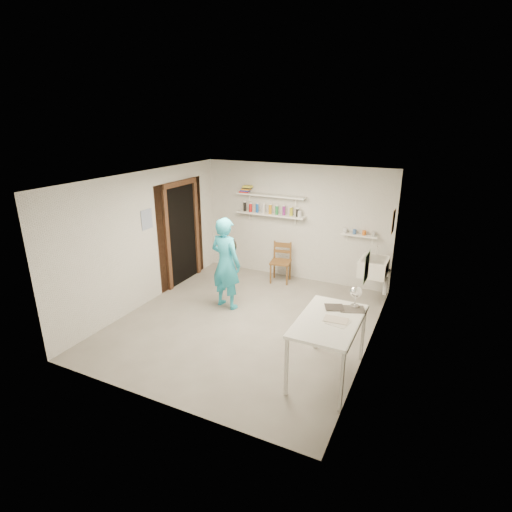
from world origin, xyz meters
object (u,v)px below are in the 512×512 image
at_px(man, 226,263).
at_px(wall_clock, 230,245).
at_px(wooden_chair, 281,262).
at_px(belfast_sink, 374,267).
at_px(desk_lamp, 356,292).
at_px(work_table, 327,348).

bearing_deg(man, wall_clock, -69.76).
relative_size(man, wooden_chair, 1.93).
xyz_separation_m(belfast_sink, wooden_chair, (-1.89, 0.18, -0.27)).
bearing_deg(wooden_chair, desk_lamp, -58.24).
bearing_deg(desk_lamp, work_table, -112.42).
bearing_deg(man, work_table, 160.91).
relative_size(wall_clock, desk_lamp, 1.89).
xyz_separation_m(man, work_table, (2.22, -1.24, -0.41)).
bearing_deg(belfast_sink, wall_clock, -154.99).
bearing_deg(wall_clock, man, -69.76).
height_order(belfast_sink, desk_lamp, desk_lamp).
distance_m(belfast_sink, man, 2.68).
distance_m(wall_clock, work_table, 2.78).
distance_m(belfast_sink, desk_lamp, 2.09).
bearing_deg(wooden_chair, man, -116.18).
bearing_deg(belfast_sink, wooden_chair, 174.63).
height_order(work_table, desk_lamp, desk_lamp).
xyz_separation_m(man, desk_lamp, (2.43, -0.74, 0.23)).
bearing_deg(belfast_sink, desk_lamp, -87.26).
xyz_separation_m(man, wooden_chair, (0.44, 1.50, -0.40)).
xyz_separation_m(wall_clock, wooden_chair, (0.48, 1.28, -0.68)).
bearing_deg(man, desk_lamp, 173.25).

